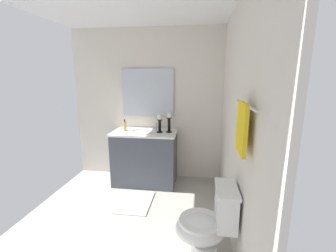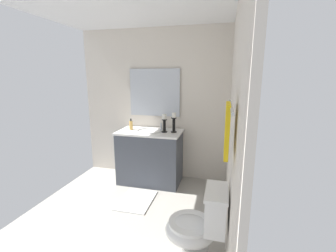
{
  "view_description": "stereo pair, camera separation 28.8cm",
  "coord_description": "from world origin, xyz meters",
  "px_view_note": "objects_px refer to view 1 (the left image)",
  "views": [
    {
      "loc": [
        2.3,
        0.85,
        1.69
      ],
      "look_at": [
        -0.38,
        0.48,
        1.1
      ],
      "focal_mm": 24.07,
      "sensor_mm": 36.0,
      "label": 1
    },
    {
      "loc": [
        2.24,
        1.13,
        1.69
      ],
      "look_at": [
        -0.38,
        0.48,
        1.1
      ],
      "focal_mm": 24.07,
      "sensor_mm": 36.0,
      "label": 2
    }
  ],
  "objects_px": {
    "mirror": "(148,93)",
    "candle_holder_tall": "(169,122)",
    "vanity_cabinet": "(145,157)",
    "towel_near_vanity": "(242,128)",
    "towel_bar": "(246,105)",
    "bath_mat": "(135,202)",
    "candle_holder_short": "(160,123)",
    "toilet": "(208,225)",
    "sink_basin": "(145,134)",
    "soap_bottle": "(125,126)"
  },
  "relations": [
    {
      "from": "soap_bottle",
      "to": "bath_mat",
      "type": "height_order",
      "value": "soap_bottle"
    },
    {
      "from": "towel_bar",
      "to": "toilet",
      "type": "bearing_deg",
      "value": -131.67
    },
    {
      "from": "toilet",
      "to": "towel_near_vanity",
      "type": "height_order",
      "value": "towel_near_vanity"
    },
    {
      "from": "mirror",
      "to": "candle_holder_tall",
      "type": "bearing_deg",
      "value": 55.67
    },
    {
      "from": "towel_near_vanity",
      "to": "towel_bar",
      "type": "bearing_deg",
      "value": 90.0
    },
    {
      "from": "candle_holder_tall",
      "to": "towel_near_vanity",
      "type": "bearing_deg",
      "value": 24.1
    },
    {
      "from": "mirror",
      "to": "toilet",
      "type": "distance_m",
      "value": 2.27
    },
    {
      "from": "mirror",
      "to": "towel_bar",
      "type": "height_order",
      "value": "mirror"
    },
    {
      "from": "vanity_cabinet",
      "to": "towel_bar",
      "type": "distance_m",
      "value": 2.3
    },
    {
      "from": "mirror",
      "to": "toilet",
      "type": "xyz_separation_m",
      "value": [
        1.76,
        0.94,
        -1.07
      ]
    },
    {
      "from": "sink_basin",
      "to": "towel_bar",
      "type": "xyz_separation_m",
      "value": [
        1.68,
        1.16,
        0.68
      ]
    },
    {
      "from": "bath_mat",
      "to": "candle_holder_tall",
      "type": "bearing_deg",
      "value": 148.98
    },
    {
      "from": "towel_bar",
      "to": "bath_mat",
      "type": "xyz_separation_m",
      "value": [
        -1.06,
        -1.16,
        -1.48
      ]
    },
    {
      "from": "vanity_cabinet",
      "to": "bath_mat",
      "type": "distance_m",
      "value": 0.75
    },
    {
      "from": "sink_basin",
      "to": "towel_bar",
      "type": "height_order",
      "value": "towel_bar"
    },
    {
      "from": "vanity_cabinet",
      "to": "toilet",
      "type": "height_order",
      "value": "vanity_cabinet"
    },
    {
      "from": "mirror",
      "to": "toilet",
      "type": "height_order",
      "value": "mirror"
    },
    {
      "from": "vanity_cabinet",
      "to": "candle_holder_short",
      "type": "bearing_deg",
      "value": 86.83
    },
    {
      "from": "candle_holder_short",
      "to": "bath_mat",
      "type": "bearing_deg",
      "value": -21.75
    },
    {
      "from": "candle_holder_short",
      "to": "toilet",
      "type": "distance_m",
      "value": 1.75
    },
    {
      "from": "toilet",
      "to": "towel_near_vanity",
      "type": "distance_m",
      "value": 1.0
    },
    {
      "from": "vanity_cabinet",
      "to": "candle_holder_short",
      "type": "relative_size",
      "value": 3.61
    },
    {
      "from": "mirror",
      "to": "soap_bottle",
      "type": "distance_m",
      "value": 0.65
    },
    {
      "from": "towel_bar",
      "to": "towel_near_vanity",
      "type": "height_order",
      "value": "towel_near_vanity"
    },
    {
      "from": "soap_bottle",
      "to": "bath_mat",
      "type": "xyz_separation_m",
      "value": [
        0.65,
        0.32,
        -0.92
      ]
    },
    {
      "from": "mirror",
      "to": "bath_mat",
      "type": "xyz_separation_m",
      "value": [
        0.91,
        0.0,
        -1.43
      ]
    },
    {
      "from": "sink_basin",
      "to": "towel_near_vanity",
      "type": "xyz_separation_m",
      "value": [
        1.68,
        1.14,
        0.51
      ]
    },
    {
      "from": "vanity_cabinet",
      "to": "towel_near_vanity",
      "type": "distance_m",
      "value": 2.22
    },
    {
      "from": "toilet",
      "to": "bath_mat",
      "type": "distance_m",
      "value": 1.32
    },
    {
      "from": "sink_basin",
      "to": "candle_holder_tall",
      "type": "height_order",
      "value": "candle_holder_tall"
    },
    {
      "from": "candle_holder_short",
      "to": "mirror",
      "type": "bearing_deg",
      "value": -140.27
    },
    {
      "from": "towel_near_vanity",
      "to": "candle_holder_short",
      "type": "bearing_deg",
      "value": -151.61
    },
    {
      "from": "mirror",
      "to": "towel_bar",
      "type": "xyz_separation_m",
      "value": [
        1.96,
        1.16,
        0.06
      ]
    },
    {
      "from": "toilet",
      "to": "bath_mat",
      "type": "xyz_separation_m",
      "value": [
        -0.86,
        -0.94,
        -0.36
      ]
    },
    {
      "from": "sink_basin",
      "to": "candle_holder_tall",
      "type": "xyz_separation_m",
      "value": [
        -0.02,
        0.38,
        0.2
      ]
    },
    {
      "from": "vanity_cabinet",
      "to": "bath_mat",
      "type": "height_order",
      "value": "vanity_cabinet"
    },
    {
      "from": "towel_bar",
      "to": "vanity_cabinet",
      "type": "bearing_deg",
      "value": -145.32
    },
    {
      "from": "vanity_cabinet",
      "to": "sink_basin",
      "type": "xyz_separation_m",
      "value": [
        0.0,
        0.0,
        0.39
      ]
    },
    {
      "from": "candle_holder_short",
      "to": "vanity_cabinet",
      "type": "bearing_deg",
      "value": -93.17
    },
    {
      "from": "vanity_cabinet",
      "to": "toilet",
      "type": "distance_m",
      "value": 1.76
    },
    {
      "from": "toilet",
      "to": "towel_bar",
      "type": "bearing_deg",
      "value": 48.33
    },
    {
      "from": "sink_basin",
      "to": "towel_near_vanity",
      "type": "relative_size",
      "value": 1.08
    },
    {
      "from": "mirror",
      "to": "bath_mat",
      "type": "height_order",
      "value": "mirror"
    },
    {
      "from": "mirror",
      "to": "vanity_cabinet",
      "type": "bearing_deg",
      "value": -0.01
    },
    {
      "from": "candle_holder_short",
      "to": "toilet",
      "type": "xyz_separation_m",
      "value": [
        1.47,
        0.7,
        -0.63
      ]
    },
    {
      "from": "towel_bar",
      "to": "sink_basin",
      "type": "bearing_deg",
      "value": -145.35
    },
    {
      "from": "vanity_cabinet",
      "to": "towel_near_vanity",
      "type": "bearing_deg",
      "value": 34.26
    },
    {
      "from": "vanity_cabinet",
      "to": "candle_holder_tall",
      "type": "height_order",
      "value": "candle_holder_tall"
    },
    {
      "from": "candle_holder_tall",
      "to": "sink_basin",
      "type": "bearing_deg",
      "value": -87.53
    },
    {
      "from": "towel_near_vanity",
      "to": "sink_basin",
      "type": "bearing_deg",
      "value": -145.76
    }
  ]
}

